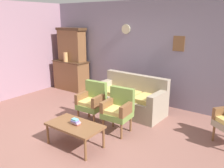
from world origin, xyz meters
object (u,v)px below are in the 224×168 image
at_px(armchair_near_couch_end, 92,100).
at_px(book_stack_on_table, 76,122).
at_px(side_cabinet, 71,75).
at_px(floral_couch, 130,99).
at_px(coffee_table, 75,127).
at_px(vase_on_cabinet, 66,57).
at_px(armchair_row_middle, 118,109).

bearing_deg(armchair_near_couch_end, book_stack_on_table, -65.88).
relative_size(side_cabinet, armchair_near_couch_end, 1.28).
height_order(floral_couch, book_stack_on_table, floral_couch).
distance_m(floral_couch, book_stack_on_table, 1.93).
relative_size(floral_couch, coffee_table, 1.77).
relative_size(vase_on_cabinet, book_stack_on_table, 1.87).
height_order(side_cabinet, floral_couch, side_cabinet).
xyz_separation_m(side_cabinet, coffee_table, (2.60, -2.49, -0.09)).
bearing_deg(armchair_row_middle, side_cabinet, 151.63).
bearing_deg(vase_on_cabinet, armchair_near_couch_end, -31.25).
relative_size(vase_on_cabinet, floral_couch, 0.16).
xyz_separation_m(armchair_near_couch_end, coffee_table, (0.42, -0.97, -0.12)).
bearing_deg(coffee_table, vase_on_cabinet, 138.65).
xyz_separation_m(vase_on_cabinet, armchair_near_couch_end, (2.21, -1.34, -0.58)).
bearing_deg(book_stack_on_table, vase_on_cabinet, 138.92).
xyz_separation_m(floral_couch, armchair_row_middle, (0.36, -1.03, 0.17)).
bearing_deg(coffee_table, side_cabinet, 136.30).
relative_size(armchair_near_couch_end, book_stack_on_table, 5.81).
xyz_separation_m(floral_couch, book_stack_on_table, (0.05, -1.93, 0.14)).
distance_m(armchair_row_middle, coffee_table, 0.97).
relative_size(vase_on_cabinet, armchair_row_middle, 0.32).
distance_m(floral_couch, armchair_row_middle, 1.10).
relative_size(armchair_row_middle, coffee_table, 0.90).
bearing_deg(armchair_near_couch_end, coffee_table, -66.74).
height_order(coffee_table, book_stack_on_table, book_stack_on_table).
bearing_deg(armchair_row_middle, coffee_table, -109.17).
relative_size(side_cabinet, floral_couch, 0.65).
xyz_separation_m(side_cabinet, floral_couch, (2.56, -0.55, -0.14)).
bearing_deg(book_stack_on_table, armchair_near_couch_end, 114.12).
relative_size(coffee_table, book_stack_on_table, 6.46).
bearing_deg(armchair_row_middle, floral_couch, 109.28).
bearing_deg(coffee_table, armchair_row_middle, 70.83).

